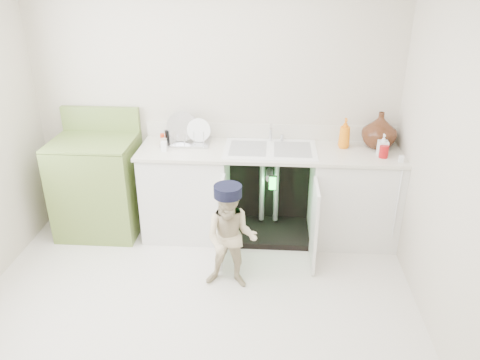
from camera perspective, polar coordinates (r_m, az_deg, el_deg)
name	(u,v)px	position (r m, az deg, el deg)	size (l,w,h in m)	color
ground	(195,311)	(3.80, -5.56, -15.64)	(3.50, 3.50, 0.00)	silver
room_shell	(187,164)	(3.13, -6.50, 1.99)	(6.00, 5.50, 1.26)	beige
counter_run	(273,190)	(4.51, 3.98, -1.25)	(2.44, 1.02, 1.23)	silver
avocado_stove	(98,185)	(4.78, -16.88, -0.54)	(0.77, 0.65, 1.20)	olive
repair_worker	(231,237)	(3.78, -1.11, -7.00)	(0.59, 0.69, 0.91)	#C8B48F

